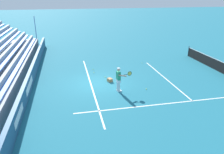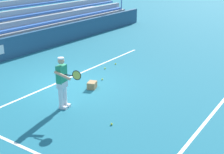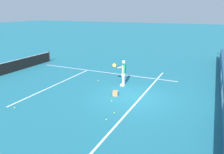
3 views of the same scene
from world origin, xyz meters
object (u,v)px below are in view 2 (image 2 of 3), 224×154
at_px(tennis_ball_near_player, 112,124).
at_px(ball_box_cardboard, 92,85).
at_px(tennis_ball_far_left, 105,68).
at_px(tennis_ball_stray_back, 116,64).
at_px(tennis_player, 63,82).
at_px(tennis_ball_midcourt, 102,79).

bearing_deg(tennis_ball_near_player, ball_box_cardboard, -131.63).
distance_m(tennis_ball_far_left, tennis_ball_stray_back, 0.82).
xyz_separation_m(tennis_player, tennis_ball_stray_back, (-4.88, -1.16, -0.86)).
height_order(tennis_player, ball_box_cardboard, tennis_player).
distance_m(ball_box_cardboard, tennis_ball_midcourt, 0.97).
relative_size(tennis_ball_far_left, tennis_ball_midcourt, 1.00).
bearing_deg(ball_box_cardboard, tennis_ball_far_left, -156.78).
distance_m(tennis_player, tennis_ball_stray_back, 5.09).
bearing_deg(tennis_ball_far_left, tennis_ball_midcourt, 30.55).
xyz_separation_m(tennis_ball_far_left, tennis_ball_midcourt, (1.25, 0.74, 0.00)).
distance_m(ball_box_cardboard, tennis_ball_near_player, 3.01).
bearing_deg(tennis_ball_near_player, tennis_player, -93.78).
xyz_separation_m(ball_box_cardboard, tennis_ball_stray_back, (-3.01, -0.91, -0.10)).
relative_size(ball_box_cardboard, tennis_ball_midcourt, 6.06).
distance_m(tennis_player, tennis_ball_midcourt, 2.97).
bearing_deg(tennis_ball_far_left, tennis_ball_stray_back, 177.34).
bearing_deg(ball_box_cardboard, tennis_ball_midcourt, -167.83).
height_order(tennis_ball_stray_back, tennis_ball_midcourt, same).
xyz_separation_m(tennis_player, ball_box_cardboard, (-1.87, -0.25, -0.76)).
relative_size(tennis_ball_stray_back, tennis_ball_near_player, 1.00).
bearing_deg(tennis_ball_stray_back, tennis_ball_midcourt, 18.73).
bearing_deg(tennis_ball_near_player, tennis_ball_far_left, -142.75).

